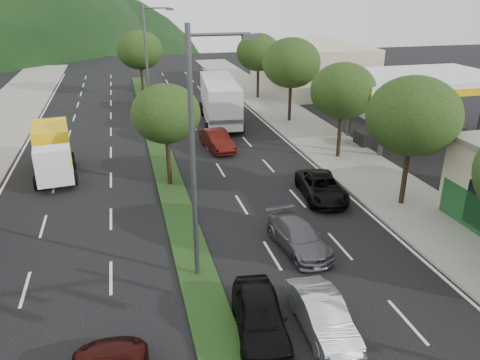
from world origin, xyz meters
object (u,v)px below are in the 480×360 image
object	(u,v)px
streetlight_mid	(149,58)
car_queue_c	(217,140)
tree_med_far	(140,50)
car_queue_b	(299,237)
car_queue_d	(322,187)
tree_r_b	(413,116)
tree_r_d	(291,63)
car_queue_a	(260,316)
tree_med_near	(166,114)
motorhome	(220,100)
tree_r_e	(258,52)
tree_r_c	(343,91)
sedan_silver	(322,315)
streetlight_near	(198,148)
box_truck	(53,153)

from	to	relation	value
streetlight_mid	car_queue_c	distance (m)	10.98
tree_med_far	streetlight_mid	xyz separation A→B (m)	(0.21, -11.00, 0.58)
car_queue_b	car_queue_d	xyz separation A→B (m)	(3.31, 5.00, 0.03)
tree_r_b	car_queue_d	size ratio (longest dim) A/B	1.47
tree_r_d	car_queue_a	world-z (taller)	tree_r_d
tree_med_near	motorhome	world-z (taller)	tree_med_near
tree_med_near	motorhome	size ratio (longest dim) A/B	0.60
tree_r_e	streetlight_mid	size ratio (longest dim) A/B	0.67
car_queue_c	motorhome	xyz separation A→B (m)	(1.84, 7.46, 1.28)
tree_r_c	motorhome	size ratio (longest dim) A/B	0.65
tree_r_e	sedan_silver	size ratio (longest dim) A/B	1.68
streetlight_near	car_queue_b	xyz separation A→B (m)	(4.62, 1.00, -4.95)
tree_med_far	box_truck	distance (m)	23.60
sedan_silver	motorhome	bearing A→B (deg)	86.27
car_queue_a	box_truck	size ratio (longest dim) A/B	0.66
car_queue_a	car_queue_d	size ratio (longest dim) A/B	0.89
tree_r_b	tree_med_near	size ratio (longest dim) A/B	1.15
car_queue_a	box_truck	distance (m)	19.63
tree_med_far	car_queue_c	distance (m)	20.88
tree_r_b	car_queue_b	world-z (taller)	tree_r_b
tree_r_b	tree_r_c	bearing A→B (deg)	90.00
box_truck	tree_r_d	bearing A→B (deg)	-163.26
tree_r_b	tree_med_near	distance (m)	13.43
tree_med_far	streetlight_near	xyz separation A→B (m)	(0.21, -36.00, 0.58)
car_queue_a	car_queue_c	xyz separation A→B (m)	(2.66, 19.99, 0.00)
tree_med_far	car_queue_c	xyz separation A→B (m)	(4.16, -20.01, -4.29)
tree_r_c	streetlight_mid	world-z (taller)	streetlight_mid
tree_med_far	streetlight_near	size ratio (longest dim) A/B	0.69
tree_med_near	streetlight_mid	bearing A→B (deg)	89.22
tree_r_e	car_queue_b	world-z (taller)	tree_r_e
tree_med_near	streetlight_mid	xyz separation A→B (m)	(0.21, 15.00, 1.16)
tree_r_b	car_queue_b	bearing A→B (deg)	-157.30
tree_r_d	tree_med_far	size ratio (longest dim) A/B	1.03
car_queue_d	motorhome	distance (m)	17.63
tree_med_far	car_queue_d	xyz separation A→B (m)	(8.14, -30.00, -4.35)
motorhome	sedan_silver	bearing A→B (deg)	-88.76
box_truck	motorhome	distance (m)	16.18
tree_r_b	tree_r_c	size ratio (longest dim) A/B	1.07
sedan_silver	car_queue_a	world-z (taller)	car_queue_a
tree_r_e	streetlight_near	xyz separation A→B (m)	(-11.79, -32.00, 0.69)
tree_med_far	motorhome	bearing A→B (deg)	-64.46
motorhome	tree_r_d	bearing A→B (deg)	-7.48
tree_r_e	tree_med_near	bearing A→B (deg)	-118.61
streetlight_near	tree_r_b	bearing A→B (deg)	18.73
tree_r_e	motorhome	bearing A→B (deg)	-125.08
car_queue_a	car_queue_b	size ratio (longest dim) A/B	0.97
car_queue_b	sedan_silver	bearing A→B (deg)	-108.23
streetlight_near	sedan_silver	distance (m)	7.45
streetlight_near	streetlight_mid	bearing A→B (deg)	90.00
car_queue_d	streetlight_near	bearing A→B (deg)	-135.77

